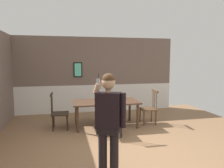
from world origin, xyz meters
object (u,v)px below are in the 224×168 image
at_px(dining_table, 106,104).
at_px(chair_near_window, 149,108).
at_px(chair_at_table_head, 59,112).
at_px(person_figure, 109,119).
at_px(chair_by_doorway, 112,117).

bearing_deg(dining_table, chair_near_window, -0.80).
bearing_deg(chair_at_table_head, chair_near_window, 91.27).
xyz_separation_m(dining_table, chair_near_window, (1.31, -0.02, -0.17)).
relative_size(dining_table, person_figure, 1.10).
xyz_separation_m(dining_table, person_figure, (-0.47, -2.67, 0.31)).
distance_m(dining_table, chair_at_table_head, 1.32).
distance_m(chair_by_doorway, person_figure, 1.91).
relative_size(dining_table, chair_near_window, 1.86).
height_order(chair_by_doorway, chair_at_table_head, chair_by_doorway).
bearing_deg(chair_by_doorway, chair_near_window, 32.64).
xyz_separation_m(chair_near_window, chair_at_table_head, (-2.62, 0.04, -0.01)).
bearing_deg(dining_table, chair_by_doorway, -90.70).
bearing_deg(chair_at_table_head, dining_table, 91.27).
height_order(chair_near_window, person_figure, person_figure).
relative_size(chair_near_window, chair_by_doorway, 0.97).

